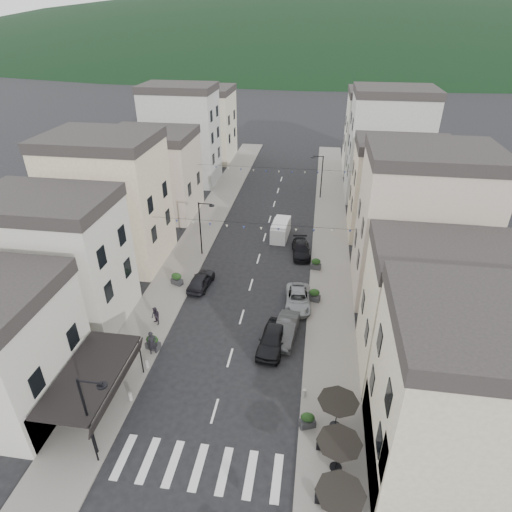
% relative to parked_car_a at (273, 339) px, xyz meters
% --- Properties ---
extents(ground, '(700.00, 700.00, 0.00)m').
position_rel_parked_car_a_xyz_m(ground, '(-3.02, -12.64, -0.80)').
color(ground, black).
rests_on(ground, ground).
extents(sidewalk_left, '(4.00, 76.00, 0.12)m').
position_rel_parked_car_a_xyz_m(sidewalk_left, '(-10.52, 19.36, -0.74)').
color(sidewalk_left, slate).
rests_on(sidewalk_left, ground).
extents(sidewalk_right, '(4.00, 76.00, 0.12)m').
position_rel_parked_car_a_xyz_m(sidewalk_right, '(4.48, 19.36, -0.74)').
color(sidewalk_right, slate).
rests_on(sidewalk_right, ground).
extents(hill_backdrop, '(640.00, 360.00, 70.00)m').
position_rel_parked_car_a_xyz_m(hill_backdrop, '(-3.02, 287.36, -0.80)').
color(hill_backdrop, black).
rests_on(hill_backdrop, ground).
extents(bistro_building, '(10.00, 8.00, 10.00)m').
position_rel_parked_car_a_xyz_m(bistro_building, '(11.48, -8.64, 4.20)').
color(bistro_building, '#B8AB92').
rests_on(bistro_building, ground).
extents(boutique_awning, '(3.77, 7.50, 3.28)m').
position_rel_parked_car_a_xyz_m(boutique_awning, '(-10.26, -7.64, 2.32)').
color(boutique_awning, black).
rests_on(boutique_awning, ground).
extents(buildings_row_left, '(10.20, 54.16, 14.00)m').
position_rel_parked_car_a_xyz_m(buildings_row_left, '(-17.52, 25.11, 5.33)').
color(buildings_row_left, beige).
rests_on(buildings_row_left, ground).
extents(buildings_row_right, '(10.20, 54.16, 14.50)m').
position_rel_parked_car_a_xyz_m(buildings_row_right, '(11.48, 23.95, 5.52)').
color(buildings_row_right, '#B8AB92').
rests_on(buildings_row_right, ground).
extents(cafe_terrace, '(2.50, 8.10, 2.53)m').
position_rel_parked_car_a_xyz_m(cafe_terrace, '(4.68, -9.84, 1.56)').
color(cafe_terrace, black).
rests_on(cafe_terrace, ground).
extents(streetlamp_left_near, '(1.70, 0.56, 6.00)m').
position_rel_parked_car_a_xyz_m(streetlamp_left_near, '(-8.84, -10.64, 2.90)').
color(streetlamp_left_near, black).
rests_on(streetlamp_left_near, ground).
extents(streetlamp_left_far, '(1.70, 0.56, 6.00)m').
position_rel_parked_car_a_xyz_m(streetlamp_left_far, '(-8.84, 13.36, 2.90)').
color(streetlamp_left_far, black).
rests_on(streetlamp_left_far, ground).
extents(streetlamp_right_far, '(1.70, 0.56, 6.00)m').
position_rel_parked_car_a_xyz_m(streetlamp_right_far, '(2.81, 31.36, 2.90)').
color(streetlamp_right_far, black).
rests_on(streetlamp_right_far, ground).
extents(bollards, '(11.66, 10.26, 0.60)m').
position_rel_parked_car_a_xyz_m(bollards, '(-3.02, -7.14, -0.38)').
color(bollards, gray).
rests_on(bollards, ground).
extents(bunting_near, '(19.00, 0.28, 0.62)m').
position_rel_parked_car_a_xyz_m(bunting_near, '(-3.02, 9.36, 4.86)').
color(bunting_near, black).
rests_on(bunting_near, ground).
extents(bunting_far, '(19.00, 0.28, 0.62)m').
position_rel_parked_car_a_xyz_m(bunting_far, '(-3.02, 25.36, 4.86)').
color(bunting_far, black).
rests_on(bunting_far, ground).
extents(parked_car_a, '(2.36, 4.84, 1.59)m').
position_rel_parked_car_a_xyz_m(parked_car_a, '(0.00, 0.00, 0.00)').
color(parked_car_a, black).
rests_on(parked_car_a, ground).
extents(parked_car_b, '(2.04, 4.63, 1.48)m').
position_rel_parked_car_a_xyz_m(parked_car_b, '(0.90, 1.31, -0.06)').
color(parked_car_b, '#363639').
rests_on(parked_car_b, ground).
extents(parked_car_c, '(2.49, 4.85, 1.31)m').
position_rel_parked_car_a_xyz_m(parked_car_c, '(1.58, 5.78, -0.14)').
color(parked_car_c, gray).
rests_on(parked_car_c, ground).
extents(parked_car_d, '(2.38, 4.67, 1.30)m').
position_rel_parked_car_a_xyz_m(parked_car_d, '(1.34, 14.88, -0.15)').
color(parked_car_d, black).
rests_on(parked_car_d, ground).
extents(parked_car_e, '(2.07, 4.27, 1.40)m').
position_rel_parked_car_a_xyz_m(parked_car_e, '(-7.62, 7.34, -0.09)').
color(parked_car_e, black).
rests_on(parked_car_e, ground).
extents(delivery_van, '(2.00, 4.46, 2.09)m').
position_rel_parked_car_a_xyz_m(delivery_van, '(-1.22, 18.64, 0.23)').
color(delivery_van, silver).
rests_on(delivery_van, ground).
extents(pedestrian_a, '(0.85, 0.75, 1.95)m').
position_rel_parked_car_a_xyz_m(pedestrian_a, '(-8.82, -2.11, 0.30)').
color(pedestrian_a, black).
rests_on(pedestrian_a, sidewalk_left).
extents(pedestrian_b, '(1.00, 0.97, 1.62)m').
position_rel_parked_car_a_xyz_m(pedestrian_b, '(-9.79, 1.24, 0.14)').
color(pedestrian_b, '#241E28').
rests_on(pedestrian_b, sidewalk_left).
extents(planter_la, '(1.19, 0.83, 1.21)m').
position_rel_parked_car_a_xyz_m(planter_la, '(-9.02, -1.62, -0.09)').
color(planter_la, '#2B2B2D').
rests_on(planter_la, sidewalk_left).
extents(planter_lb, '(1.24, 0.99, 1.22)m').
position_rel_parked_car_a_xyz_m(planter_lb, '(-9.94, 7.28, -0.08)').
color(planter_lb, '#2C2C2E').
rests_on(planter_lb, sidewalk_left).
extents(planter_ra, '(1.12, 0.87, 1.11)m').
position_rel_parked_car_a_xyz_m(planter_ra, '(2.98, -7.02, -0.14)').
color(planter_ra, '#2C2C2F').
rests_on(planter_ra, sidewalk_right).
extents(planter_rb, '(1.18, 0.83, 1.19)m').
position_rel_parked_car_a_xyz_m(planter_rb, '(2.98, 6.53, -0.10)').
color(planter_rb, '#303032').
rests_on(planter_rb, sidewalk_right).
extents(planter_rc, '(1.12, 0.73, 1.17)m').
position_rel_parked_car_a_xyz_m(planter_rc, '(2.98, 12.03, -0.11)').
color(planter_rc, '#323134').
rests_on(planter_rc, sidewalk_right).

